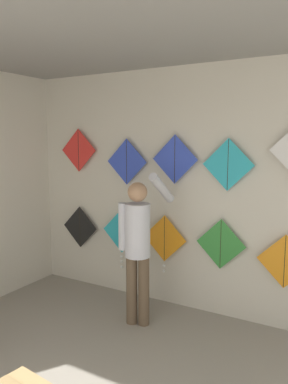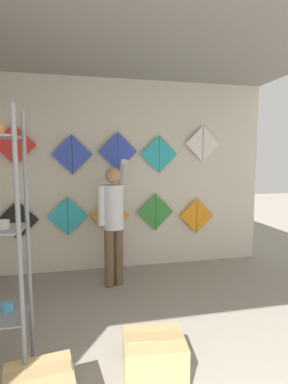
# 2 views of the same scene
# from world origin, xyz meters

# --- Properties ---
(back_panel) EXTENTS (4.69, 0.06, 2.80)m
(back_panel) POSITION_xyz_m (0.00, 3.91, 1.40)
(back_panel) COLOR beige
(back_panel) RESTS_ON ground
(ceiling_slab) EXTENTS (4.69, 4.68, 0.04)m
(ceiling_slab) POSITION_xyz_m (0.00, 1.94, 2.82)
(ceiling_slab) COLOR gray
(shopkeeper) EXTENTS (0.41, 0.62, 1.65)m
(shopkeeper) POSITION_xyz_m (-0.08, 3.25, 0.93)
(shopkeeper) COLOR brown
(shopkeeper) RESTS_ON ground
(kite_0) EXTENTS (0.56, 0.01, 0.56)m
(kite_0) POSITION_xyz_m (-1.35, 3.82, 0.80)
(kite_0) COLOR black
(kite_1) EXTENTS (0.56, 0.04, 0.77)m
(kite_1) POSITION_xyz_m (-0.67, 3.82, 0.79)
(kite_1) COLOR #28B2C6
(kite_2) EXTENTS (0.56, 0.04, 0.70)m
(kite_2) POSITION_xyz_m (-0.06, 3.82, 0.79)
(kite_2) COLOR orange
(kite_3) EXTENTS (0.56, 0.01, 0.56)m
(kite_3) POSITION_xyz_m (0.63, 3.82, 0.84)
(kite_3) COLOR #338C38
(kite_4) EXTENTS (0.56, 0.01, 0.56)m
(kite_4) POSITION_xyz_m (1.30, 3.82, 0.76)
(kite_4) COLOR orange
(kite_5) EXTENTS (0.56, 0.01, 0.56)m
(kite_5) POSITION_xyz_m (-1.34, 3.82, 1.84)
(kite_5) COLOR red
(kite_6) EXTENTS (0.56, 0.01, 0.56)m
(kite_6) POSITION_xyz_m (-0.59, 3.82, 1.71)
(kite_6) COLOR blue
(kite_7) EXTENTS (0.56, 0.01, 0.56)m
(kite_7) POSITION_xyz_m (0.06, 3.82, 1.76)
(kite_7) COLOR blue
(kite_8) EXTENTS (0.56, 0.01, 0.56)m
(kite_8) POSITION_xyz_m (0.68, 3.82, 1.72)
(kite_8) COLOR #28B2C6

